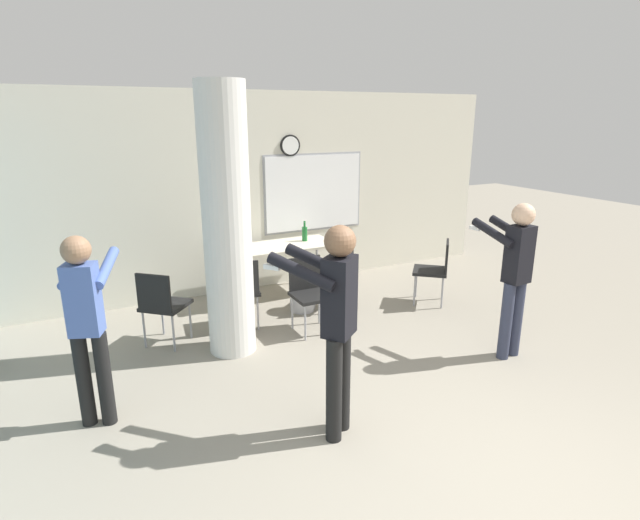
% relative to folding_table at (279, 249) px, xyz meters
% --- Properties ---
extents(ground_plane, '(24.00, 24.00, 0.00)m').
position_rel_folding_table_xyz_m(ground_plane, '(-0.13, -4.50, -0.68)').
color(ground_plane, gray).
extents(wall_back, '(8.00, 0.15, 2.80)m').
position_rel_folding_table_xyz_m(wall_back, '(-0.11, 0.56, 0.72)').
color(wall_back, beige).
rests_on(wall_back, ground_plane).
extents(support_pillar, '(0.50, 0.50, 2.80)m').
position_rel_folding_table_xyz_m(support_pillar, '(-1.11, -1.34, 0.72)').
color(support_pillar, silver).
rests_on(support_pillar, ground_plane).
extents(folding_table, '(1.59, 0.69, 0.73)m').
position_rel_folding_table_xyz_m(folding_table, '(0.00, 0.00, 0.00)').
color(folding_table, beige).
rests_on(folding_table, ground_plane).
extents(bottle_on_table, '(0.08, 0.08, 0.29)m').
position_rel_folding_table_xyz_m(bottle_on_table, '(0.43, 0.07, 0.16)').
color(bottle_on_table, '#1E6B2D').
rests_on(bottle_on_table, folding_table).
extents(waste_bin, '(0.31, 0.31, 0.33)m').
position_rel_folding_table_xyz_m(waste_bin, '(0.05, -0.65, -0.52)').
color(waste_bin, '#B2B2B7').
rests_on(waste_bin, ground_plane).
extents(chair_near_pillar, '(0.62, 0.62, 0.87)m').
position_rel_folding_table_xyz_m(chair_near_pillar, '(-1.75, -0.91, -0.17)').
color(chair_near_pillar, black).
rests_on(chair_near_pillar, ground_plane).
extents(chair_mid_room, '(0.62, 0.62, 0.87)m').
position_rel_folding_table_xyz_m(chair_mid_room, '(1.76, -1.22, -0.17)').
color(chair_mid_room, black).
rests_on(chair_mid_room, ground_plane).
extents(chair_table_left, '(0.49, 0.49, 0.87)m').
position_rel_folding_table_xyz_m(chair_table_left, '(-0.85, -0.85, -0.17)').
color(chair_table_left, black).
rests_on(chair_table_left, ground_plane).
extents(chair_table_front, '(0.44, 0.44, 0.87)m').
position_rel_folding_table_xyz_m(chair_table_front, '(-0.13, -1.25, -0.17)').
color(chair_table_front, black).
rests_on(chair_table_front, ground_plane).
extents(chair_table_right, '(0.62, 0.62, 0.87)m').
position_rel_folding_table_xyz_m(chair_table_right, '(0.51, -0.76, -0.17)').
color(chair_table_right, black).
rests_on(chair_table_right, ground_plane).
extents(person_watching_back, '(0.50, 0.64, 1.61)m').
position_rel_folding_table_xyz_m(person_watching_back, '(-2.51, -2.13, 0.26)').
color(person_watching_back, black).
rests_on(person_watching_back, ground_plane).
extents(person_playing_side, '(0.39, 0.64, 1.64)m').
position_rel_folding_table_xyz_m(person_playing_side, '(1.45, -2.79, 0.28)').
color(person_playing_side, '#2D3347').
rests_on(person_playing_side, ground_plane).
extents(person_playing_front, '(0.63, 0.68, 1.72)m').
position_rel_folding_table_xyz_m(person_playing_front, '(-0.83, -3.15, 0.33)').
color(person_playing_front, black).
rests_on(person_playing_front, ground_plane).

